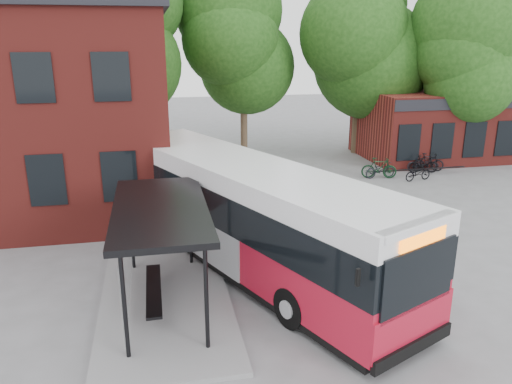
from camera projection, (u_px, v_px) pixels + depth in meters
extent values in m
plane|color=slate|center=(311.00, 274.00, 15.51)|extent=(100.00, 100.00, 0.00)
imported|color=black|center=(380.00, 170.00, 26.08)|extent=(1.70, 0.71, 0.87)
imported|color=black|center=(379.00, 168.00, 25.97)|extent=(1.90, 1.00, 1.10)
imported|color=black|center=(418.00, 173.00, 25.58)|extent=(1.60, 0.82, 0.80)
imported|color=black|center=(423.00, 164.00, 27.03)|extent=(1.67, 0.74, 0.97)
imported|color=#26262D|center=(422.00, 164.00, 27.35)|extent=(1.66, 1.02, 0.82)
imported|color=black|center=(428.00, 162.00, 27.35)|extent=(1.75, 0.88, 1.01)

